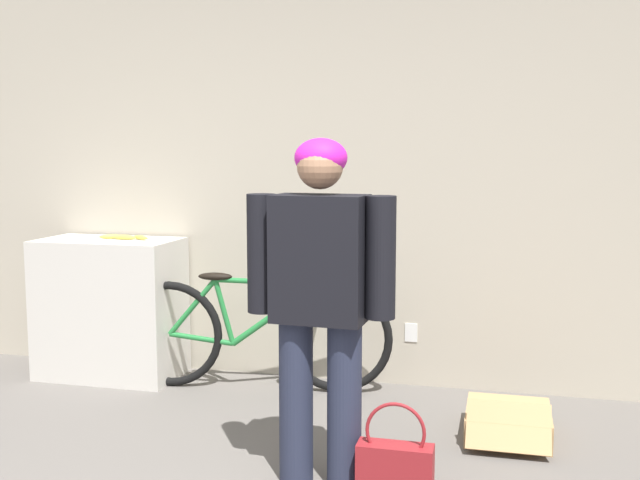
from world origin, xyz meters
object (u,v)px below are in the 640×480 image
at_px(person, 320,287).
at_px(cardboard_box, 508,422).
at_px(handbag, 395,467).
at_px(bicycle, 253,333).
at_px(banana, 124,237).

distance_m(person, cardboard_box, 1.42).
xyz_separation_m(handbag, cardboard_box, (0.49, 0.85, -0.06)).
bearing_deg(cardboard_box, bicycle, 164.76).
xyz_separation_m(bicycle, handbag, (1.10, -1.28, -0.23)).
relative_size(person, handbag, 3.64).
distance_m(banana, handbag, 2.56).
xyz_separation_m(banana, cardboard_box, (2.50, -0.50, -0.87)).
bearing_deg(cardboard_box, handbag, -119.79).
xyz_separation_m(person, cardboard_box, (0.84, 0.78, -0.84)).
bearing_deg(bicycle, handbag, -56.71).
bearing_deg(handbag, person, 168.94).
distance_m(person, banana, 2.09).
height_order(bicycle, banana, banana).
distance_m(person, bicycle, 1.52).
distance_m(bicycle, banana, 1.09).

